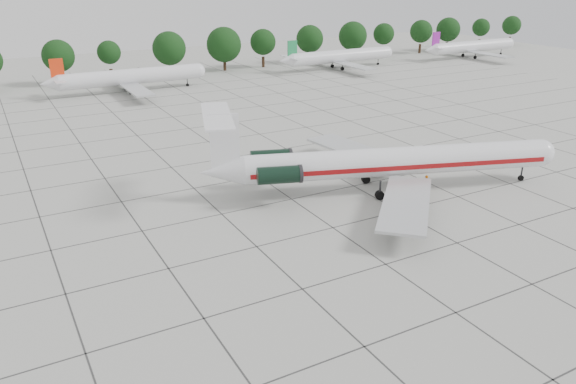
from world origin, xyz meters
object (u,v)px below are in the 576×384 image
object	(u,v)px
ground_crew	(426,183)
bg_airliner_d	(340,56)
bg_airliner_c	(131,77)
main_airliner	(379,162)
bg_airliner_e	(472,47)

from	to	relation	value
ground_crew	bg_airliner_d	bearing A→B (deg)	-120.50
bg_airliner_d	bg_airliner_c	bearing A→B (deg)	-176.86
main_airliner	bg_airliner_d	bearing A→B (deg)	77.87
bg_airliner_c	bg_airliner_d	bearing A→B (deg)	3.14
ground_crew	bg_airliner_c	bearing A→B (deg)	-81.33
ground_crew	bg_airliner_e	bearing A→B (deg)	-141.81
main_airliner	bg_airliner_d	world-z (taller)	main_airliner
bg_airliner_e	ground_crew	bearing A→B (deg)	-138.40
ground_crew	bg_airliner_d	size ratio (longest dim) A/B	0.07
bg_airliner_c	bg_airliner_e	world-z (taller)	same
bg_airliner_c	bg_airliner_d	size ratio (longest dim) A/B	1.00
bg_airliner_d	ground_crew	bearing A→B (deg)	-117.09
main_airliner	ground_crew	bearing A→B (deg)	-13.12
main_airliner	ground_crew	distance (m)	5.71
main_airliner	bg_airliner_c	xyz separation A→B (m)	(-10.19, 65.52, -0.40)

